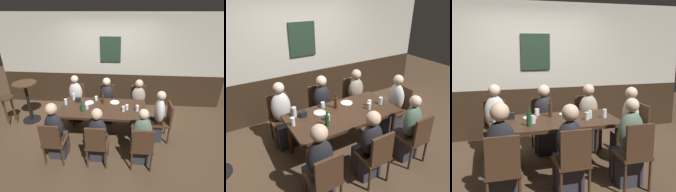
# 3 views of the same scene
# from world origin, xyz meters

# --- Properties ---
(ground_plane) EXTENTS (12.00, 12.00, 0.00)m
(ground_plane) POSITION_xyz_m (0.00, 0.00, 0.00)
(ground_plane) COLOR #4C3826
(wall_back) EXTENTS (6.40, 0.13, 2.60)m
(wall_back) POSITION_xyz_m (0.00, 1.65, 1.30)
(wall_back) COLOR #332316
(wall_back) RESTS_ON ground_plane
(dining_table) EXTENTS (1.81, 0.89, 0.74)m
(dining_table) POSITION_xyz_m (0.00, 0.00, 0.66)
(dining_table) COLOR #382316
(dining_table) RESTS_ON ground_plane
(chair_left_near) EXTENTS (0.40, 0.40, 0.88)m
(chair_left_near) POSITION_xyz_m (-0.80, -0.86, 0.50)
(chair_left_near) COLOR #422B1C
(chair_left_near) RESTS_ON ground_plane
(chair_mid_far) EXTENTS (0.40, 0.40, 0.88)m
(chair_mid_far) POSITION_xyz_m (0.00, 0.86, 0.50)
(chair_mid_far) COLOR #422B1C
(chair_mid_far) RESTS_ON ground_plane
(chair_head_east) EXTENTS (0.40, 0.40, 0.88)m
(chair_head_east) POSITION_xyz_m (1.32, 0.00, 0.50)
(chair_head_east) COLOR #422B1C
(chair_head_east) RESTS_ON ground_plane
(chair_left_far) EXTENTS (0.40, 0.40, 0.88)m
(chair_left_far) POSITION_xyz_m (-0.80, 0.86, 0.50)
(chair_left_far) COLOR #422B1C
(chair_left_far) RESTS_ON ground_plane
(chair_mid_near) EXTENTS (0.40, 0.40, 0.88)m
(chair_mid_near) POSITION_xyz_m (0.00, -0.86, 0.50)
(chair_mid_near) COLOR #422B1C
(chair_mid_near) RESTS_ON ground_plane
(chair_right_near) EXTENTS (0.40, 0.40, 0.88)m
(chair_right_near) POSITION_xyz_m (0.80, -0.86, 0.50)
(chair_right_near) COLOR #422B1C
(chair_right_near) RESTS_ON ground_plane
(chair_right_far) EXTENTS (0.40, 0.40, 0.88)m
(chair_right_far) POSITION_xyz_m (0.80, 0.86, 0.50)
(chair_right_far) COLOR #422B1C
(chair_right_far) RESTS_ON ground_plane
(person_left_near) EXTENTS (0.34, 0.37, 1.19)m
(person_left_near) POSITION_xyz_m (-0.80, -0.70, 0.51)
(person_left_near) COLOR #2D2D38
(person_left_near) RESTS_ON ground_plane
(person_mid_far) EXTENTS (0.34, 0.37, 1.14)m
(person_mid_far) POSITION_xyz_m (-0.00, 0.70, 0.48)
(person_mid_far) COLOR #2D2D38
(person_mid_far) RESTS_ON ground_plane
(person_head_east) EXTENTS (0.37, 0.34, 1.17)m
(person_head_east) POSITION_xyz_m (1.16, 0.00, 0.49)
(person_head_east) COLOR #2D2D38
(person_head_east) RESTS_ON ground_plane
(person_left_far) EXTENTS (0.34, 0.37, 1.18)m
(person_left_far) POSITION_xyz_m (-0.80, 0.70, 0.50)
(person_left_far) COLOR #2D2D38
(person_left_far) RESTS_ON ground_plane
(person_mid_near) EXTENTS (0.34, 0.37, 1.13)m
(person_mid_near) POSITION_xyz_m (0.00, -0.70, 0.48)
(person_mid_near) COLOR #2D2D38
(person_mid_near) RESTS_ON ground_plane
(person_right_near) EXTENTS (0.34, 0.37, 1.16)m
(person_right_near) POSITION_xyz_m (0.80, -0.70, 0.48)
(person_right_near) COLOR #2D2D38
(person_right_near) RESTS_ON ground_plane
(person_right_far) EXTENTS (0.34, 0.37, 1.12)m
(person_right_far) POSITION_xyz_m (0.80, 0.70, 0.47)
(person_right_far) COLOR #2D2D38
(person_right_far) RESTS_ON ground_plane
(pint_glass_pale) EXTENTS (0.07, 0.07, 0.13)m
(pint_glass_pale) POSITION_xyz_m (0.73, -0.09, 0.80)
(pint_glass_pale) COLOR silver
(pint_glass_pale) RESTS_ON dining_table
(beer_glass_half) EXTENTS (0.07, 0.07, 0.16)m
(beer_glass_half) POSITION_xyz_m (-0.72, 0.31, 0.81)
(beer_glass_half) COLOR silver
(beer_glass_half) RESTS_ON dining_table
(highball_clear) EXTENTS (0.07, 0.07, 0.10)m
(highball_clear) POSITION_xyz_m (-0.33, -0.08, 0.79)
(highball_clear) COLOR silver
(highball_clear) RESTS_ON dining_table
(beer_glass_tall) EXTENTS (0.07, 0.07, 0.10)m
(beer_glass_tall) POSITION_xyz_m (-0.20, 0.33, 0.79)
(beer_glass_tall) COLOR silver
(beer_glass_tall) RESTS_ON dining_table
(pint_glass_stout) EXTENTS (0.07, 0.07, 0.14)m
(pint_glass_stout) POSITION_xyz_m (-0.83, 0.06, 0.80)
(pint_glass_stout) COLOR silver
(pint_glass_stout) RESTS_ON dining_table
(tumbler_water) EXTENTS (0.07, 0.07, 0.11)m
(tumbler_water) POSITION_xyz_m (0.44, -0.12, 0.79)
(tumbler_water) COLOR silver
(tumbler_water) RESTS_ON dining_table
(pint_glass_amber) EXTENTS (0.07, 0.07, 0.11)m
(pint_glass_amber) POSITION_xyz_m (0.52, -0.05, 0.79)
(pint_glass_amber) COLOR silver
(pint_glass_amber) RESTS_ON dining_table
(beer_bottle_green) EXTENTS (0.06, 0.06, 0.25)m
(beer_bottle_green) POSITION_xyz_m (-0.40, -0.21, 0.84)
(beer_bottle_green) COLOR #194723
(beer_bottle_green) RESTS_ON dining_table
(beer_bottle_brown) EXTENTS (0.06, 0.06, 0.26)m
(beer_bottle_brown) POSITION_xyz_m (-0.02, 0.19, 0.84)
(beer_bottle_brown) COLOR #42230F
(beer_bottle_brown) RESTS_ON dining_table
(plate_white_large) EXTENTS (0.21, 0.21, 0.01)m
(plate_white_large) POSITION_xyz_m (0.24, 0.25, 0.75)
(plate_white_large) COLOR white
(plate_white_large) RESTS_ON dining_table
(plate_white_small) EXTENTS (0.20, 0.20, 0.01)m
(plate_white_small) POSITION_xyz_m (-0.33, 0.19, 0.75)
(plate_white_small) COLOR white
(plate_white_small) RESTS_ON dining_table
(condiment_caddy) EXTENTS (0.11, 0.09, 0.09)m
(condiment_caddy) POSITION_xyz_m (-0.60, 0.23, 0.79)
(condiment_caddy) COLOR black
(condiment_caddy) RESTS_ON dining_table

